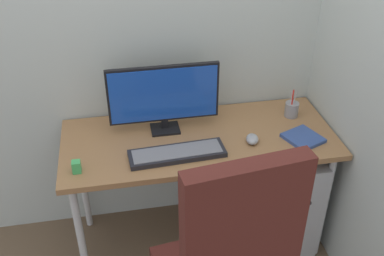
% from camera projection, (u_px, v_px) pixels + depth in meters
% --- Properties ---
extents(ground_plane, '(8.00, 8.00, 0.00)m').
position_uv_depth(ground_plane, '(198.00, 237.00, 2.79)').
color(ground_plane, brown).
extents(wall_side_right, '(0.04, 2.13, 2.80)m').
position_uv_depth(wall_side_right, '(380.00, 22.00, 1.96)').
color(wall_side_right, '#B7C1BC').
rests_on(wall_side_right, ground_plane).
extents(desk, '(1.43, 0.60, 0.75)m').
position_uv_depth(desk, '(199.00, 147.00, 2.42)').
color(desk, '#996B42').
rests_on(desk, ground_plane).
extents(filing_cabinet, '(0.37, 0.48, 0.64)m').
position_uv_depth(filing_cabinet, '(276.00, 193.00, 2.65)').
color(filing_cabinet, '#B2B5BA').
rests_on(filing_cabinet, ground_plane).
extents(monitor, '(0.58, 0.12, 0.37)m').
position_uv_depth(monitor, '(164.00, 96.00, 2.33)').
color(monitor, black).
rests_on(monitor, desk).
extents(keyboard, '(0.48, 0.17, 0.03)m').
position_uv_depth(keyboard, '(177.00, 153.00, 2.24)').
color(keyboard, black).
rests_on(keyboard, desk).
extents(mouse, '(0.08, 0.10, 0.04)m').
position_uv_depth(mouse, '(252.00, 139.00, 2.33)').
color(mouse, '#9EA0A5').
rests_on(mouse, desk).
extents(pen_holder, '(0.08, 0.08, 0.17)m').
position_uv_depth(pen_holder, '(292.00, 109.00, 2.53)').
color(pen_holder, gray).
rests_on(pen_holder, desk).
extents(notebook, '(0.22, 0.22, 0.02)m').
position_uv_depth(notebook, '(303.00, 138.00, 2.36)').
color(notebook, '#334C8C').
rests_on(notebook, desk).
extents(desk_clamp_accessory, '(0.04, 0.04, 0.06)m').
position_uv_depth(desk_clamp_accessory, '(76.00, 167.00, 2.12)').
color(desk_clamp_accessory, '#3FAD59').
rests_on(desk_clamp_accessory, desk).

